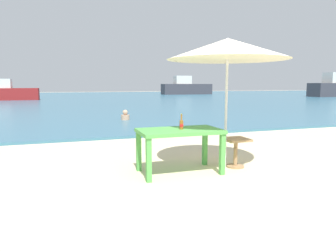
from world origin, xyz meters
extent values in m
plane|color=beige|center=(0.00, 0.00, 0.00)|extent=(120.00, 120.00, 0.00)
cube|color=#386B84|center=(0.00, 30.00, 0.04)|extent=(120.00, 50.00, 0.08)
cube|color=#4C9E47|center=(-0.63, 1.44, 0.73)|extent=(1.40, 0.80, 0.06)
cube|color=#4C9E47|center=(-1.27, 1.10, 0.35)|extent=(0.08, 0.08, 0.70)
cube|color=#4C9E47|center=(0.01, 1.10, 0.35)|extent=(0.08, 0.08, 0.70)
cube|color=#4C9E47|center=(-1.27, 1.78, 0.35)|extent=(0.08, 0.08, 0.70)
cube|color=#4C9E47|center=(0.01, 1.78, 0.35)|extent=(0.08, 0.08, 0.70)
cylinder|color=brown|center=(-0.60, 1.43, 0.84)|extent=(0.06, 0.06, 0.16)
cone|color=brown|center=(-0.60, 1.43, 0.92)|extent=(0.06, 0.06, 0.03)
cylinder|color=brown|center=(-0.60, 1.43, 0.97)|extent=(0.03, 0.03, 0.09)
cylinder|color=red|center=(-0.60, 1.43, 0.83)|extent=(0.07, 0.07, 0.05)
cylinder|color=gold|center=(-0.60, 1.43, 1.02)|extent=(0.03, 0.03, 0.01)
cylinder|color=silver|center=(0.22, 1.37, 1.15)|extent=(0.04, 0.04, 2.30)
cone|color=beige|center=(0.22, 1.37, 2.12)|extent=(2.10, 2.10, 0.36)
cube|color=#9E7A51|center=(0.48, 1.44, 0.52)|extent=(0.44, 0.44, 0.04)
cylinder|color=#9E7A51|center=(0.48, 1.44, 0.25)|extent=(0.07, 0.07, 0.50)
cylinder|color=#9E7A51|center=(0.48, 1.44, 0.01)|extent=(0.32, 0.32, 0.03)
cylinder|color=tan|center=(-0.16, 8.94, 0.18)|extent=(0.34, 0.34, 0.20)
sphere|color=tan|center=(-0.16, 8.94, 0.39)|extent=(0.21, 0.21, 0.21)
cube|color=#38383F|center=(14.21, 37.85, 0.82)|extent=(7.23, 1.97, 1.48)
cube|color=silver|center=(13.55, 37.85, 2.13)|extent=(2.30, 1.48, 1.15)
cube|color=silver|center=(27.71, 24.77, 2.26)|extent=(2.44, 1.57, 1.22)
cube|color=maroon|center=(-7.43, 27.87, 0.62)|extent=(5.29, 1.44, 1.08)
cube|color=silver|center=(-7.91, 27.87, 1.58)|extent=(1.68, 1.08, 0.84)
camera|label=1|loc=(-2.46, -3.39, 1.52)|focal=32.72mm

